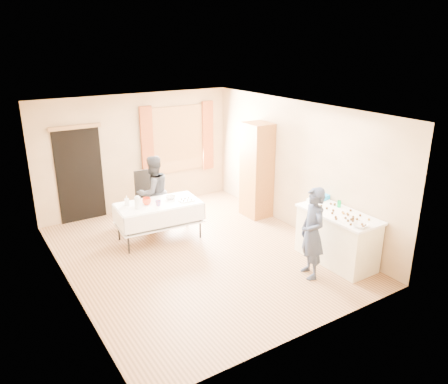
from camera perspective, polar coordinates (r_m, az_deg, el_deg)
floor at (r=8.04m, az=-3.30°, el=-8.10°), size 4.50×5.50×0.02m
ceiling at (r=7.22m, az=-3.71°, el=10.68°), size 4.50×5.50×0.02m
wall_back at (r=9.94m, az=-11.30°, el=5.05°), size 4.50×0.02×2.60m
wall_front at (r=5.46m, az=10.89°, el=-7.05°), size 4.50×0.02×2.60m
wall_left at (r=6.80m, az=-20.37°, el=-2.53°), size 0.02×5.50×2.60m
wall_right at (r=8.80m, az=9.49°, el=3.29°), size 0.02×5.50×2.60m
window_frame at (r=10.25m, az=-6.07°, el=6.89°), size 1.32×0.06×1.52m
window_pane at (r=10.24m, az=-6.03°, el=6.88°), size 1.20×0.02×1.40m
curtain_left at (r=9.89m, az=-9.99°, el=6.25°), size 0.28×0.06×1.65m
curtain_right at (r=10.57m, az=-2.14°, el=7.37°), size 0.28×0.06×1.65m
doorway at (r=9.62m, az=-18.31°, el=2.10°), size 0.95×0.04×2.00m
door_lintel at (r=9.36m, az=-18.92°, el=8.02°), size 1.05×0.06×0.08m
cabinet at (r=9.41m, az=4.31°, el=2.84°), size 0.50×0.60×2.05m
counter at (r=7.83m, az=14.52°, el=-5.76°), size 0.69×1.46×0.91m
party_table at (r=8.50m, az=-8.48°, el=-3.34°), size 1.65×0.93×0.75m
chair at (r=9.49m, az=-9.77°, el=-1.76°), size 0.45×0.45×1.08m
girl at (r=7.14m, az=11.47°, el=-5.29°), size 0.76×0.68×1.53m
woman at (r=8.99m, az=-9.20°, el=-0.00°), size 0.93×0.82×1.51m
soda_can at (r=7.89m, az=14.81°, el=-1.50°), size 0.08×0.08×0.12m
mixing_bowl at (r=7.17m, az=17.36°, el=-4.18°), size 0.40×0.40×0.06m
foam_block at (r=8.00m, az=11.36°, el=-1.09°), size 0.15×0.11×0.08m
blue_basket at (r=8.22m, az=12.72°, el=-0.63°), size 0.32×0.24×0.08m
pitcher at (r=8.14m, az=-11.22°, el=-1.41°), size 0.12×0.12×0.22m
cup_red at (r=8.33m, az=-10.06°, el=-1.19°), size 0.26×0.26×0.13m
cup_rainbow at (r=8.23m, az=-8.59°, el=-1.44°), size 0.14×0.14×0.10m
small_bowl at (r=8.56m, az=-6.98°, el=-0.70°), size 0.29×0.29×0.06m
pastry_tray at (r=8.44m, az=-4.95°, el=-1.07°), size 0.29×0.21×0.02m
bottle at (r=8.34m, az=-12.58°, el=-1.11°), size 0.14×0.14×0.19m
cake_balls at (r=7.53m, az=15.44°, el=-2.92°), size 0.53×1.05×0.04m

